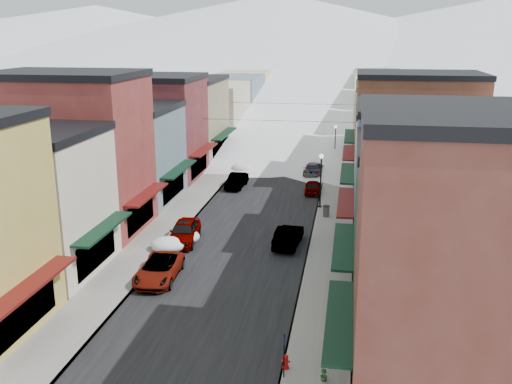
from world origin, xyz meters
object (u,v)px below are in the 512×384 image
(streetlamp_near, at_px, (321,174))
(car_silver_sedan, at_px, (184,232))
(car_dark_hatch, at_px, (237,181))
(fire_hydrant, at_px, (286,362))
(car_green_sedan, at_px, (288,236))
(trash_can, at_px, (326,211))
(car_white_suv, at_px, (159,269))

(streetlamp_near, bearing_deg, car_silver_sedan, -133.31)
(car_silver_sedan, height_order, car_dark_hatch, car_silver_sedan)
(car_silver_sedan, xyz_separation_m, fire_hydrant, (9.50, -15.64, -0.36))
(car_green_sedan, xyz_separation_m, trash_can, (2.45, 6.96, -0.11))
(car_dark_hatch, xyz_separation_m, fire_hydrant, (8.70, -31.57, -0.24))
(car_green_sedan, distance_m, fire_hydrant, 16.29)
(trash_can, relative_size, streetlamp_near, 0.20)
(car_dark_hatch, bearing_deg, trash_can, -38.57)
(car_green_sedan, relative_size, trash_can, 4.69)
(car_white_suv, relative_size, trash_can, 5.29)
(car_dark_hatch, distance_m, trash_can, 12.66)
(fire_hydrant, xyz_separation_m, streetlamp_near, (0.08, 25.80, 2.73))
(trash_can, bearing_deg, car_dark_hatch, 138.32)
(car_silver_sedan, relative_size, car_green_sedan, 1.08)
(car_white_suv, height_order, trash_can, car_white_suv)
(car_silver_sedan, height_order, car_green_sedan, car_silver_sedan)
(fire_hydrant, bearing_deg, car_silver_sedan, 121.28)
(fire_hydrant, distance_m, streetlamp_near, 25.94)
(car_white_suv, relative_size, streetlamp_near, 1.06)
(car_silver_sedan, height_order, fire_hydrant, car_silver_sedan)
(car_dark_hatch, height_order, fire_hydrant, car_dark_hatch)
(car_silver_sedan, xyz_separation_m, car_dark_hatch, (0.80, 15.94, -0.12))
(car_white_suv, xyz_separation_m, car_silver_sedan, (-0.32, 6.79, 0.12))
(fire_hydrant, bearing_deg, car_dark_hatch, 105.41)
(fire_hydrant, height_order, streetlamp_near, streetlamp_near)
(car_dark_hatch, relative_size, streetlamp_near, 0.90)
(car_dark_hatch, height_order, car_green_sedan, car_green_sedan)
(fire_hydrant, bearing_deg, car_white_suv, 136.05)
(car_green_sedan, height_order, fire_hydrant, car_green_sedan)
(car_dark_hatch, height_order, streetlamp_near, streetlamp_near)
(car_green_sedan, bearing_deg, car_dark_hatch, -60.77)
(car_silver_sedan, xyz_separation_m, streetlamp_near, (9.58, 10.16, 2.38))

